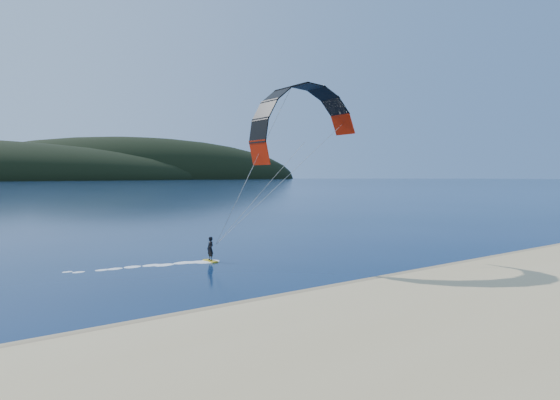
# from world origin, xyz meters

# --- Properties ---
(ground) EXTENTS (1800.00, 1800.00, 0.00)m
(ground) POSITION_xyz_m (0.00, 0.00, 0.00)
(ground) COLOR #081B3A
(ground) RESTS_ON ground
(wet_sand) EXTENTS (220.00, 2.50, 0.10)m
(wet_sand) POSITION_xyz_m (0.00, 4.50, 0.05)
(wet_sand) COLOR #8A7150
(wet_sand) RESTS_ON ground
(kitesurfer_near) EXTENTS (21.27, 7.33, 12.64)m
(kitesurfer_near) POSITION_xyz_m (7.97, 12.99, 8.90)
(kitesurfer_near) COLOR gold
(kitesurfer_near) RESTS_ON ground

